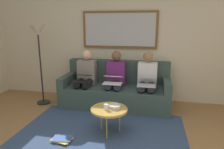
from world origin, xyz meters
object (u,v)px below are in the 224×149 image
(magazine_stack, at_px, (62,139))
(cup, at_px, (106,107))
(person_left, at_px, (147,79))
(standing_lamp, at_px, (38,39))
(coffee_table, at_px, (109,110))
(person_middle, at_px, (115,77))
(laptop_white, at_px, (113,80))
(person_right, at_px, (86,76))
(framed_mirror, at_px, (120,30))
(laptop_black, at_px, (82,78))
(laptop_silver, at_px, (147,81))
(bowl, at_px, (114,106))
(couch, at_px, (116,90))

(magazine_stack, bearing_deg, cup, -152.36)
(person_left, distance_m, standing_lamp, 2.33)
(coffee_table, height_order, person_middle, person_middle)
(person_middle, distance_m, laptop_white, 0.25)
(cup, bearing_deg, person_right, -58.76)
(framed_mirror, height_order, person_middle, framed_mirror)
(cup, bearing_deg, magazine_stack, 27.64)
(cup, height_order, laptop_black, laptop_black)
(person_middle, xyz_separation_m, standing_lamp, (1.55, 0.20, 0.76))
(person_right, bearing_deg, laptop_silver, 169.53)
(bowl, distance_m, laptop_white, 0.90)
(person_middle, bearing_deg, laptop_black, 21.09)
(person_middle, bearing_deg, laptop_silver, 159.72)
(bowl, bearing_deg, cup, 40.79)
(couch, bearing_deg, laptop_black, 26.24)
(person_middle, distance_m, standing_lamp, 1.74)
(framed_mirror, height_order, bowl, framed_mirror)
(couch, relative_size, standing_lamp, 1.33)
(person_left, xyz_separation_m, laptop_white, (0.64, 0.25, 0.02))
(coffee_table, distance_m, laptop_white, 0.94)
(person_right, height_order, standing_lamp, standing_lamp)
(couch, bearing_deg, laptop_white, 90.00)
(laptop_silver, bearing_deg, laptop_black, 0.46)
(bowl, relative_size, laptop_white, 0.53)
(person_left, height_order, standing_lamp, standing_lamp)
(framed_mirror, relative_size, bowl, 8.60)
(couch, xyz_separation_m, laptop_silver, (-0.64, 0.31, 0.32))
(coffee_table, relative_size, standing_lamp, 0.34)
(coffee_table, bearing_deg, couch, -84.35)
(bowl, distance_m, laptop_black, 1.21)
(couch, bearing_deg, person_left, 173.87)
(magazine_stack, bearing_deg, framed_mirror, -104.55)
(framed_mirror, bearing_deg, bowl, 97.11)
(coffee_table, bearing_deg, person_middle, -84.01)
(laptop_black, xyz_separation_m, magazine_stack, (-0.13, 1.26, -0.60))
(laptop_white, height_order, laptop_black, laptop_white)
(framed_mirror, height_order, person_left, framed_mirror)
(laptop_white, distance_m, standing_lamp, 1.72)
(cup, distance_m, magazine_stack, 0.79)
(framed_mirror, height_order, laptop_silver, framed_mirror)
(bowl, relative_size, person_left, 0.17)
(couch, xyz_separation_m, magazine_stack, (0.51, 1.57, -0.29))
(bowl, distance_m, standing_lamp, 2.18)
(coffee_table, relative_size, cup, 6.31)
(laptop_silver, bearing_deg, person_right, -10.47)
(couch, xyz_separation_m, standing_lamp, (1.55, 0.27, 1.06))
(standing_lamp, bearing_deg, cup, 148.67)
(couch, height_order, laptop_black, couch)
(framed_mirror, relative_size, cup, 18.06)
(person_middle, relative_size, person_right, 1.00)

